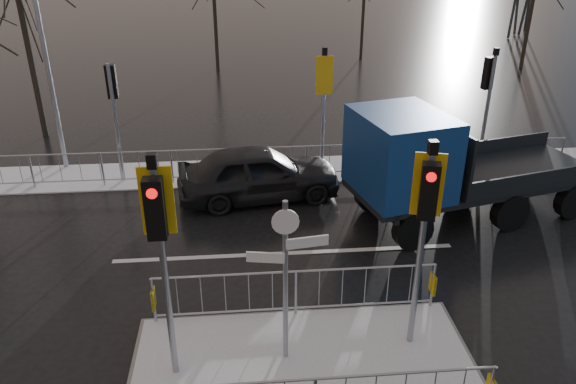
{
  "coord_description": "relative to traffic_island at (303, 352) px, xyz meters",
  "views": [
    {
      "loc": [
        -0.94,
        -7.41,
        7.1
      ],
      "look_at": [
        0.03,
        3.41,
        1.8
      ],
      "focal_mm": 35.0,
      "sensor_mm": 36.0,
      "label": 1
    }
  ],
  "objects": [
    {
      "name": "ground",
      "position": [
        0.01,
        -0.01,
        -0.39
      ],
      "size": [
        120.0,
        120.0,
        0.0
      ],
      "primitive_type": "plane",
      "color": "black",
      "rests_on": "ground"
    },
    {
      "name": "snow_verge",
      "position": [
        0.01,
        8.59,
        -0.37
      ],
      "size": [
        30.0,
        2.0,
        0.04
      ],
      "primitive_type": "cube",
      "color": "white",
      "rests_on": "ground"
    },
    {
      "name": "lane_markings",
      "position": [
        0.01,
        -0.34,
        -0.39
      ],
      "size": [
        8.0,
        11.38,
        0.01
      ],
      "color": "silver",
      "rests_on": "ground"
    },
    {
      "name": "traffic_island",
      "position": [
        0.0,
        0.0,
        0.0
      ],
      "size": [
        6.0,
        3.04,
        4.15
      ],
      "color": "slate",
      "rests_on": "ground"
    },
    {
      "name": "far_kerb_fixtures",
      "position": [
        0.31,
        8.08,
        0.63
      ],
      "size": [
        18.0,
        0.65,
        3.83
      ],
      "color": "#9599A2",
      "rests_on": "ground"
    },
    {
      "name": "car_far_lane",
      "position": [
        -0.47,
        6.79,
        0.37
      ],
      "size": [
        4.69,
        2.4,
        1.53
      ],
      "primitive_type": "imported",
      "rotation": [
        0.0,
        0.0,
        1.71
      ],
      "color": "black",
      "rests_on": "ground"
    },
    {
      "name": "flatbed_truck",
      "position": [
        3.78,
        5.02,
        1.22
      ],
      "size": [
        6.9,
        3.87,
        3.02
      ],
      "color": "black",
      "rests_on": "ground"
    },
    {
      "name": "street_lamp_left",
      "position": [
        -6.42,
        9.49,
        4.1
      ],
      "size": [
        1.25,
        0.18,
        8.2
      ],
      "color": "#9599A2",
      "rests_on": "ground"
    }
  ]
}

